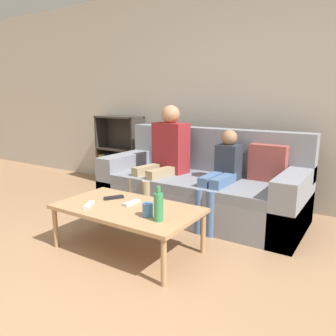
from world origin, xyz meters
TOP-DOWN VIEW (x-y plane):
  - ground_plane at (0.00, 0.00)m, footprint 22.00×22.00m
  - wall_back at (0.00, 2.80)m, footprint 12.00×0.06m
  - couch at (-0.09, 2.11)m, footprint 2.13×0.90m
  - bookshelf at (-1.69, 2.64)m, footprint 0.69×0.28m
  - coffee_table at (-0.21, 1.01)m, footprint 1.17×0.65m
  - person_adult at (-0.50, 2.02)m, footprint 0.46×0.67m
  - person_child at (0.19, 1.96)m, footprint 0.23×0.62m
  - cup_near at (0.06, 0.92)m, footprint 0.08×0.08m
  - tv_remote_0 at (-0.44, 1.11)m, footprint 0.13×0.17m
  - tv_remote_1 at (-0.47, 0.85)m, footprint 0.12×0.17m
  - tv_remote_2 at (-0.22, 1.08)m, footprint 0.06×0.17m
  - bottle at (0.18, 0.89)m, footprint 0.07×0.07m

SIDE VIEW (x-z plane):
  - ground_plane at x=0.00m, z-range 0.00..0.00m
  - couch at x=-0.09m, z-range -0.16..0.74m
  - coffee_table at x=-0.21m, z-range 0.16..0.53m
  - bookshelf at x=-1.69m, z-range -0.13..0.85m
  - tv_remote_0 at x=-0.44m, z-range 0.37..0.40m
  - tv_remote_1 at x=-0.47m, z-range 0.37..0.40m
  - tv_remote_2 at x=-0.22m, z-range 0.37..0.40m
  - cup_near at x=0.06m, z-range 0.37..0.48m
  - bottle at x=0.18m, z-range 0.35..0.61m
  - person_child at x=0.19m, z-range 0.06..0.98m
  - person_adult at x=-0.50m, z-range 0.09..1.24m
  - wall_back at x=0.00m, z-range 0.00..2.60m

